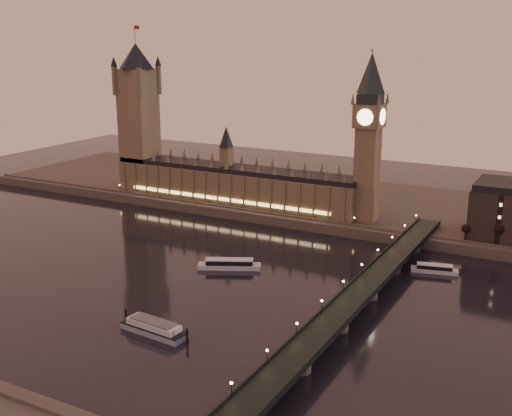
{
  "coord_description": "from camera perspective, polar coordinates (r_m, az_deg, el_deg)",
  "views": [
    {
      "loc": [
        177.1,
        -247.89,
        117.95
      ],
      "look_at": [
        23.6,
        35.0,
        30.53
      ],
      "focal_mm": 45.0,
      "sensor_mm": 36.0,
      "label": 1
    }
  ],
  "objects": [
    {
      "name": "far_embankment",
      "position": [
        453.14,
        8.58,
        0.33
      ],
      "size": [
        560.0,
        130.0,
        6.0
      ],
      "primitive_type": "cube",
      "color": "#423D35",
      "rests_on": "ground"
    },
    {
      "name": "big_ben",
      "position": [
        392.62,
        10.01,
        7.06
      ],
      "size": [
        17.68,
        17.68,
        104.0
      ],
      "color": "brown",
      "rests_on": "ground"
    },
    {
      "name": "westminster_bridge",
      "position": [
        285.31,
        8.78,
        -8.2
      ],
      "size": [
        13.2,
        260.0,
        15.3
      ],
      "color": "black",
      "rests_on": "ground"
    },
    {
      "name": "ground",
      "position": [
        326.69,
        -6.62,
        -6.08
      ],
      "size": [
        700.0,
        700.0,
        0.0
      ],
      "primitive_type": "plane",
      "color": "black",
      "rests_on": "ground"
    },
    {
      "name": "bare_tree_1",
      "position": [
        374.26,
        20.69,
        -1.95
      ],
      "size": [
        5.25,
        5.25,
        10.67
      ],
      "color": "black",
      "rests_on": "ground"
    },
    {
      "name": "cruise_boat_a",
      "position": [
        334.82,
        -2.39,
        -5.03
      ],
      "size": [
        32.36,
        20.67,
        5.21
      ],
      "rotation": [
        0.0,
        0.0,
        0.46
      ],
      "color": "silver",
      "rests_on": "ground"
    },
    {
      "name": "palace_of_westminster",
      "position": [
        438.78,
        -1.96,
        2.52
      ],
      "size": [
        180.0,
        26.62,
        52.0
      ],
      "color": "brown",
      "rests_on": "ground"
    },
    {
      "name": "victoria_tower",
      "position": [
        476.52,
        -10.42,
        8.66
      ],
      "size": [
        31.68,
        31.68,
        118.0
      ],
      "color": "brown",
      "rests_on": "ground"
    },
    {
      "name": "moored_barge",
      "position": [
        268.29,
        -9.06,
        -10.46
      ],
      "size": [
        34.24,
        10.99,
        6.3
      ],
      "rotation": [
        0.0,
        0.0,
        -0.09
      ],
      "color": "#8899AD",
      "rests_on": "ground"
    },
    {
      "name": "bare_tree_0",
      "position": [
        376.56,
        18.18,
        -1.62
      ],
      "size": [
        5.25,
        5.25,
        10.67
      ],
      "color": "black",
      "rests_on": "ground"
    },
    {
      "name": "cruise_boat_b",
      "position": [
        341.82,
        15.58,
        -5.24
      ],
      "size": [
        24.17,
        11.13,
        4.33
      ],
      "rotation": [
        0.0,
        0.0,
        0.23
      ],
      "color": "silver",
      "rests_on": "ground"
    }
  ]
}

